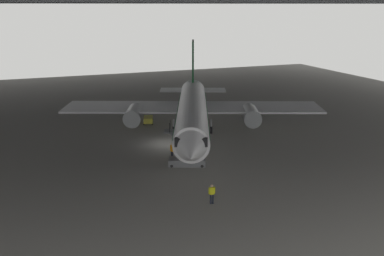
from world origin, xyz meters
name	(u,v)px	position (x,y,z in m)	size (l,w,h in m)	color
ground_plane	(167,144)	(0.00, 0.00, 0.00)	(110.00, 110.00, 0.00)	gray
airplane_main	(192,111)	(3.64, 1.36, 3.28)	(31.88, 32.00, 10.55)	white
boarding_stairs	(186,158)	(-0.20, -7.08, 0.72)	(4.24, 2.76, 4.47)	slate
crew_worker_near_nose	(212,193)	(-1.35, -16.11, 0.93)	(0.55, 0.26, 1.64)	#232838
crew_worker_by_stairs	(172,150)	(-1.03, -5.05, 1.02)	(0.30, 0.54, 1.77)	#232838
traffic_cone_orange	(212,188)	(-0.38, -13.90, 0.29)	(0.36, 0.36, 0.60)	black
baggage_tug	(148,120)	(0.50, 9.69, 0.53)	(1.81, 2.45, 0.90)	yellow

